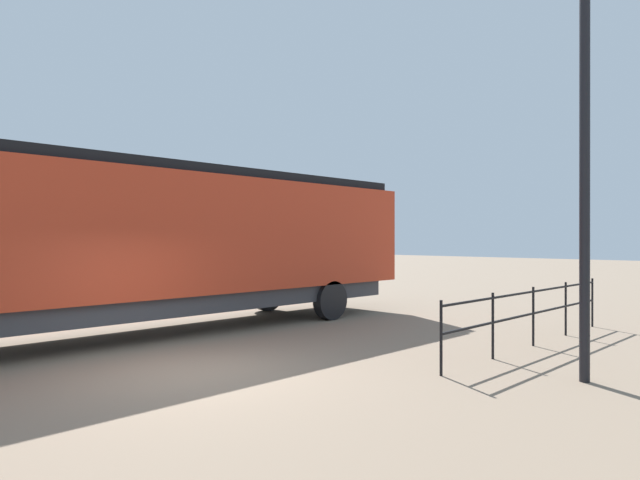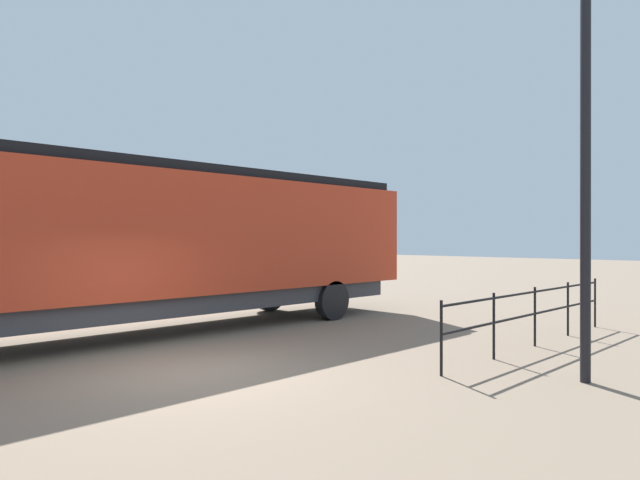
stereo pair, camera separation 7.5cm
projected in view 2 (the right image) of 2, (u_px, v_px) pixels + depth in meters
name	position (u px, v px, depth m)	size (l,w,h in m)	color
ground_plane	(190.00, 373.00, 9.40)	(120.00, 120.00, 0.00)	#84705B
locomotive	(161.00, 239.00, 13.35)	(3.08, 15.63, 4.04)	red
lamp_post	(586.00, 48.00, 8.76)	(0.59, 0.59, 7.28)	black
platform_fence	(535.00, 308.00, 11.72)	(0.05, 7.27, 1.26)	black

